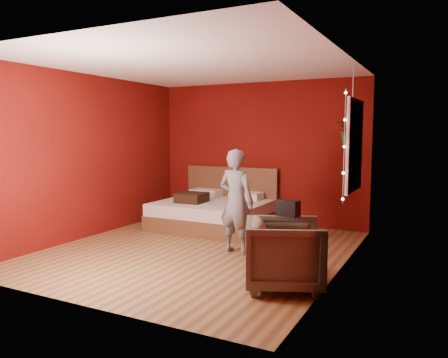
# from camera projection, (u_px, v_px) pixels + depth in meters

# --- Properties ---
(floor) EXTENTS (4.50, 4.50, 0.00)m
(floor) POSITION_uv_depth(u_px,v_px,m) (198.00, 250.00, 6.24)
(floor) COLOR olive
(floor) RESTS_ON ground
(room_walls) EXTENTS (4.04, 4.54, 2.62)m
(room_walls) POSITION_uv_depth(u_px,v_px,m) (198.00, 133.00, 6.07)
(room_walls) COLOR #680F0B
(room_walls) RESTS_ON ground
(window) EXTENTS (0.05, 0.97, 1.27)m
(window) POSITION_uv_depth(u_px,v_px,m) (354.00, 146.00, 5.99)
(window) COLOR white
(window) RESTS_ON room_walls
(fairy_lights) EXTENTS (0.04, 0.04, 1.45)m
(fairy_lights) POSITION_uv_depth(u_px,v_px,m) (344.00, 147.00, 5.54)
(fairy_lights) COLOR silver
(fairy_lights) RESTS_ON room_walls
(bed) EXTENTS (1.87, 1.59, 1.03)m
(bed) POSITION_uv_depth(u_px,v_px,m) (214.00, 212.00, 7.78)
(bed) COLOR brown
(bed) RESTS_ON ground
(person) EXTENTS (0.57, 0.41, 1.46)m
(person) POSITION_uv_depth(u_px,v_px,m) (236.00, 201.00, 6.05)
(person) COLOR slate
(person) RESTS_ON ground
(armchair) EXTENTS (1.07, 1.06, 0.75)m
(armchair) POSITION_uv_depth(u_px,v_px,m) (285.00, 254.00, 4.70)
(armchair) COLOR #5D5E4A
(armchair) RESTS_ON ground
(handbag) EXTENTS (0.27, 0.18, 0.18)m
(handbag) POSITION_uv_depth(u_px,v_px,m) (288.00, 208.00, 4.85)
(handbag) COLOR black
(handbag) RESTS_ON armchair
(throw_pillow) EXTENTS (0.49, 0.49, 0.17)m
(throw_pillow) POSITION_uv_depth(u_px,v_px,m) (192.00, 198.00, 7.62)
(throw_pillow) COLOR black
(throw_pillow) RESTS_ON bed
(hanging_plant) EXTENTS (0.48, 0.44, 1.10)m
(hanging_plant) POSITION_uv_depth(u_px,v_px,m) (352.00, 130.00, 6.23)
(hanging_plant) COLOR silver
(hanging_plant) RESTS_ON room_walls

